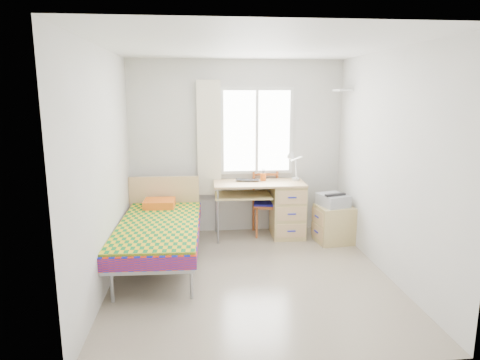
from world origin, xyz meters
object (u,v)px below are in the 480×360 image
Objects in this scene: desk at (283,207)px; printer at (333,200)px; bed at (159,228)px; cabinet at (334,224)px; chair at (267,199)px.

desk reaches higher than printer.
bed reaches higher than desk.
desk reaches higher than cabinet.
bed is 4.44× the size of printer.
chair reaches higher than bed.
chair is 1.73× the size of cabinet.
printer is (2.40, 0.54, 0.18)m from bed.
chair is 1.94× the size of printer.
chair reaches higher than printer.
desk is at bearing 137.07° from printer.
desk is 0.79m from cabinet.
desk is 2.76× the size of printer.
bed is 1.85m from chair.
desk is at bearing -25.97° from chair.
printer is at bearing -25.25° from desk.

